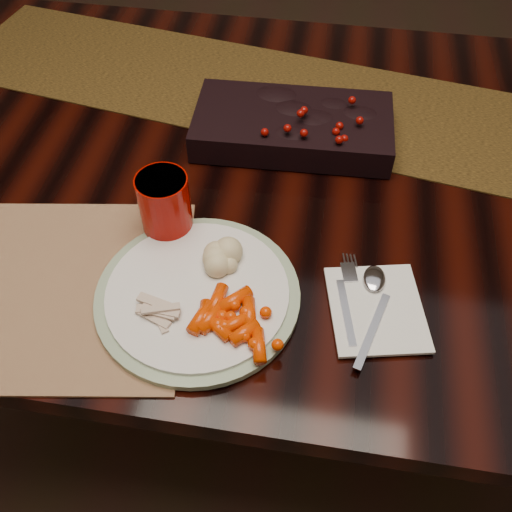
% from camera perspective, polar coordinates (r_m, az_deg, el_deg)
% --- Properties ---
extents(floor, '(5.00, 5.00, 0.00)m').
position_cam_1_polar(floor, '(1.62, 0.96, -10.97)').
color(floor, black).
rests_on(floor, ground).
extents(dining_table, '(1.80, 1.00, 0.75)m').
position_cam_1_polar(dining_table, '(1.31, 1.17, -3.09)').
color(dining_table, black).
rests_on(dining_table, floor).
extents(table_runner, '(1.54, 0.55, 0.00)m').
position_cam_1_polar(table_runner, '(1.17, 5.38, 15.14)').
color(table_runner, brown).
rests_on(table_runner, dining_table).
extents(centerpiece, '(0.36, 0.20, 0.07)m').
position_cam_1_polar(centerpiece, '(1.06, 3.71, 13.18)').
color(centerpiece, black).
rests_on(centerpiece, table_runner).
extents(placemat_main, '(0.51, 0.41, 0.00)m').
position_cam_1_polar(placemat_main, '(0.90, -21.93, -2.99)').
color(placemat_main, '#8A6748').
rests_on(placemat_main, dining_table).
extents(dinner_plate, '(0.37, 0.37, 0.02)m').
position_cam_1_polar(dinner_plate, '(0.82, -5.85, -3.82)').
color(dinner_plate, silver).
rests_on(dinner_plate, placemat_main).
extents(baby_carrots, '(0.12, 0.10, 0.02)m').
position_cam_1_polar(baby_carrots, '(0.78, -2.57, -6.26)').
color(baby_carrots, '#D73300').
rests_on(baby_carrots, dinner_plate).
extents(mashed_potatoes, '(0.08, 0.07, 0.04)m').
position_cam_1_polar(mashed_potatoes, '(0.83, -3.21, -0.01)').
color(mashed_potatoes, '#F4DC86').
rests_on(mashed_potatoes, dinner_plate).
extents(turkey_shreds, '(0.08, 0.07, 0.02)m').
position_cam_1_polar(turkey_shreds, '(0.80, -9.83, -5.42)').
color(turkey_shreds, tan).
rests_on(turkey_shreds, dinner_plate).
extents(napkin, '(0.16, 0.18, 0.01)m').
position_cam_1_polar(napkin, '(0.83, 11.94, -5.18)').
color(napkin, silver).
rests_on(napkin, placemat_main).
extents(fork, '(0.05, 0.14, 0.00)m').
position_cam_1_polar(fork, '(0.82, 9.07, -4.50)').
color(fork, silver).
rests_on(fork, napkin).
extents(spoon, '(0.08, 0.17, 0.00)m').
position_cam_1_polar(spoon, '(0.82, 11.61, -5.67)').
color(spoon, silver).
rests_on(spoon, napkin).
extents(red_cup, '(0.10, 0.10, 0.11)m').
position_cam_1_polar(red_cup, '(0.88, -9.08, 4.97)').
color(red_cup, '#9C0700').
rests_on(red_cup, placemat_main).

